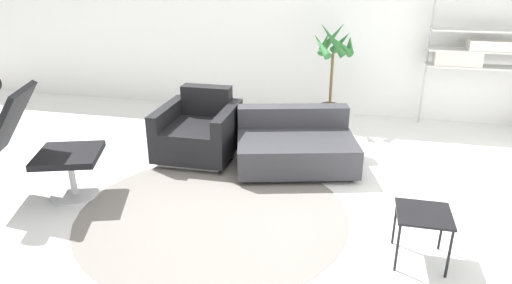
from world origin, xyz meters
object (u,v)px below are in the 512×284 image
armchair_red (199,133)px  shelf_unit (476,52)px  lounge_chair (23,129)px  potted_plant (333,73)px  couch_low (295,147)px  side_table (423,218)px

armchair_red → shelf_unit: bearing=-152.7°
lounge_chair → armchair_red: (1.17, 1.28, -0.41)m
armchair_red → potted_plant: bearing=-134.5°
armchair_red → couch_low: armchair_red is taller
armchair_red → potted_plant: (1.36, 1.40, 0.43)m
lounge_chair → potted_plant: (2.54, 2.69, 0.02)m
potted_plant → shelf_unit: bearing=7.2°
side_table → armchair_red: bearing=146.3°
lounge_chair → couch_low: lounge_chair is taller
armchair_red → lounge_chair: bearing=47.2°
couch_low → side_table: (1.14, -1.46, 0.14)m
side_table → potted_plant: 3.05m
armchair_red → couch_low: size_ratio=0.63×
armchair_red → shelf_unit: shelf_unit is taller
lounge_chair → armchair_red: lounge_chair is taller
side_table → potted_plant: bearing=106.8°
armchair_red → couch_low: (1.09, -0.03, -0.06)m
couch_low → shelf_unit: (2.01, 1.65, 0.80)m
couch_low → side_table: 1.86m
side_table → shelf_unit: shelf_unit is taller
armchair_red → side_table: bearing=146.0°
lounge_chair → shelf_unit: shelf_unit is taller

